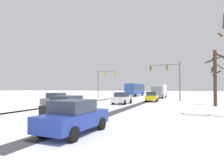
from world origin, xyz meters
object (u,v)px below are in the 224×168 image
car_yellow_cab_lead (152,97)px  car_grey_third (57,99)px  traffic_signal_far_left (104,78)px  bus_oncoming (135,89)px  car_blue_fifth (74,117)px  bare_tree_sidewalk_mid (215,76)px  car_white_second (122,98)px  traffic_signal_near_right (169,74)px  car_black_fourth (68,106)px  box_truck_delivery (159,91)px

car_yellow_cab_lead → car_grey_third: size_ratio=1.00×
traffic_signal_far_left → bus_oncoming: bearing=65.7°
car_grey_third → car_blue_fifth: same height
car_grey_third → bare_tree_sidewalk_mid: bearing=21.7°
car_white_second → car_blue_fifth: size_ratio=1.00×
car_blue_fifth → bare_tree_sidewalk_mid: size_ratio=0.61×
traffic_signal_far_left → car_yellow_cab_lead: (12.64, -9.61, -3.77)m
car_yellow_cab_lead → car_white_second: (-3.06, -6.14, 0.00)m
car_grey_third → traffic_signal_near_right: bearing=49.0°
bus_oncoming → bare_tree_sidewalk_mid: bare_tree_sidewalk_mid is taller
car_black_fourth → car_blue_fifth: same height
car_black_fourth → car_blue_fifth: 5.26m
traffic_signal_far_left → car_yellow_cab_lead: 16.32m
car_grey_third → traffic_signal_far_left: bearing=98.5°
car_white_second → bus_oncoming: 26.78m
traffic_signal_near_right → car_blue_fifth: size_ratio=1.56×
car_grey_third → car_blue_fifth: 14.66m
car_yellow_cab_lead → box_truck_delivery: box_truck_delivery is taller
car_blue_fifth → box_truck_delivery: box_truck_delivery is taller
car_grey_third → car_black_fourth: bearing=-47.7°
traffic_signal_near_right → box_truck_delivery: size_ratio=0.87×
car_grey_third → car_black_fourth: same height
car_white_second → box_truck_delivery: box_truck_delivery is taller
traffic_signal_far_left → traffic_signal_near_right: same height
bus_oncoming → box_truck_delivery: bearing=-47.0°
traffic_signal_far_left → car_black_fourth: size_ratio=1.56×
traffic_signal_near_right → car_yellow_cab_lead: size_ratio=1.55×
traffic_signal_far_left → car_blue_fifth: 35.38m
car_white_second → car_black_fourth: size_ratio=1.00×
car_white_second → bare_tree_sidewalk_mid: bare_tree_sidewalk_mid is taller
traffic_signal_near_right → car_white_second: bearing=-125.4°
traffic_signal_near_right → bus_oncoming: traffic_signal_near_right is taller
car_grey_third → bare_tree_sidewalk_mid: (17.87, 7.12, 2.82)m
bus_oncoming → traffic_signal_near_right: bearing=-60.6°
car_yellow_cab_lead → bare_tree_sidewalk_mid: bare_tree_sidewalk_mid is taller
bare_tree_sidewalk_mid → car_white_second: bearing=-173.9°
car_yellow_cab_lead → box_truck_delivery: bearing=91.5°
box_truck_delivery → car_white_second: bearing=-98.6°
traffic_signal_far_left → car_yellow_cab_lead: traffic_signal_far_left is taller
car_grey_third → car_black_fourth: 9.41m
car_black_fourth → traffic_signal_near_right: bearing=74.9°
bare_tree_sidewalk_mid → car_blue_fifth: bearing=-114.5°
box_truck_delivery → bare_tree_sidewalk_mid: bare_tree_sidewalk_mid is taller
car_white_second → box_truck_delivery: 18.43m
traffic_signal_far_left → bus_oncoming: 11.87m
box_truck_delivery → bare_tree_sidewalk_mid: bearing=-62.6°
traffic_signal_far_left → traffic_signal_near_right: size_ratio=1.00×
car_blue_fifth → car_black_fourth: bearing=127.7°
traffic_signal_far_left → car_white_second: 18.82m
car_grey_third → car_yellow_cab_lead: bearing=52.0°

